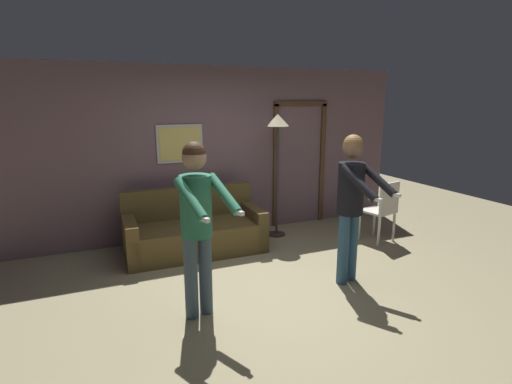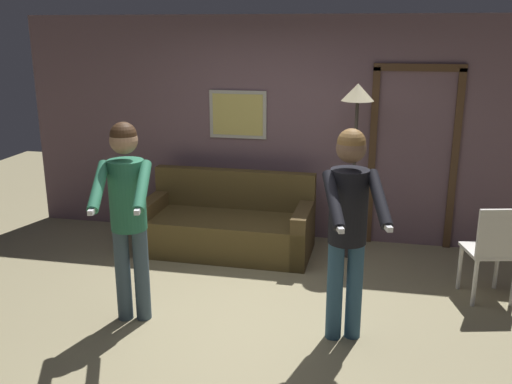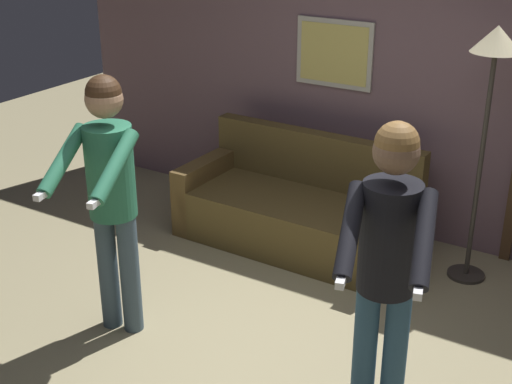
# 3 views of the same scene
# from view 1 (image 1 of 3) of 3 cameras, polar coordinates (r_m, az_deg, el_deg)

# --- Properties ---
(ground_plane) EXTENTS (12.00, 12.00, 0.00)m
(ground_plane) POSITION_cam_1_polar(r_m,az_deg,el_deg) (4.64, 3.18, -13.90)
(ground_plane) COLOR gray
(back_wall_assembly) EXTENTS (6.40, 0.10, 2.60)m
(back_wall_assembly) POSITION_cam_1_polar(r_m,az_deg,el_deg) (6.26, -5.58, 5.62)
(back_wall_assembly) COLOR #6D525B
(back_wall_assembly) RESTS_ON ground_plane
(couch) EXTENTS (1.91, 0.88, 0.87)m
(couch) POSITION_cam_1_polar(r_m,az_deg,el_deg) (5.72, -8.81, -5.72)
(couch) COLOR brown
(couch) RESTS_ON ground_plane
(torchiere_lamp) EXTENTS (0.34, 0.34, 1.90)m
(torchiere_lamp) POSITION_cam_1_polar(r_m,az_deg,el_deg) (6.09, 3.10, 8.20)
(torchiere_lamp) COLOR #332D28
(torchiere_lamp) RESTS_ON ground_plane
(person_standing_left) EXTENTS (0.53, 0.71, 1.73)m
(person_standing_left) POSITION_cam_1_polar(r_m,az_deg,el_deg) (3.80, -8.41, -3.11)
(person_standing_left) COLOR #3F5361
(person_standing_left) RESTS_ON ground_plane
(person_standing_right) EXTENTS (0.55, 0.70, 1.73)m
(person_standing_right) POSITION_cam_1_polar(r_m,az_deg,el_deg) (4.62, 13.52, -0.46)
(person_standing_right) COLOR #2F536F
(person_standing_right) RESTS_ON ground_plane
(dining_chair_distant) EXTENTS (0.51, 0.51, 0.93)m
(dining_chair_distant) POSITION_cam_1_polar(r_m,az_deg,el_deg) (6.24, 17.63, -2.20)
(dining_chair_distant) COLOR silver
(dining_chair_distant) RESTS_ON ground_plane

